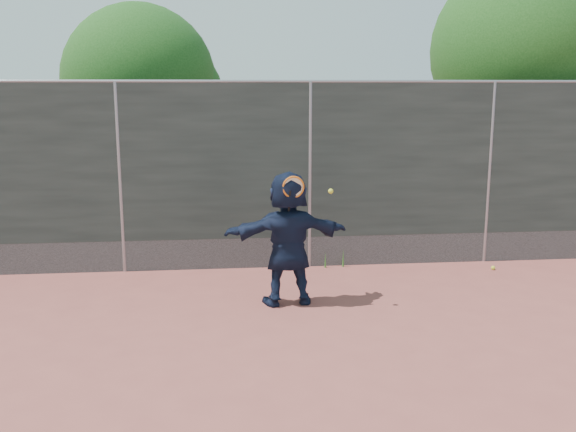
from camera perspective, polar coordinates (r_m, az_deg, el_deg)
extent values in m
plane|color=#9E4C42|center=(7.41, 5.59, -11.89)|extent=(80.00, 80.00, 0.00)
imported|color=#121B33|center=(8.65, 0.00, -1.98)|extent=(1.75, 0.71, 1.83)
sphere|color=yellow|center=(10.95, 17.77, -4.41)|extent=(0.07, 0.07, 0.07)
cube|color=#38423D|center=(10.32, 1.96, 4.92)|extent=(20.00, 0.04, 2.50)
cube|color=slate|center=(10.60, 1.91, -3.16)|extent=(20.00, 0.03, 0.50)
cylinder|color=gray|center=(10.25, 2.01, 11.87)|extent=(20.00, 0.05, 0.05)
cylinder|color=gray|center=(10.39, -14.70, 3.20)|extent=(0.06, 0.06, 3.00)
cylinder|color=gray|center=(10.35, 1.95, 3.54)|extent=(0.06, 0.06, 3.00)
cylinder|color=gray|center=(11.16, 17.43, 3.60)|extent=(0.06, 0.06, 3.00)
torus|color=orange|center=(8.32, 0.48, 2.58)|extent=(0.29, 0.06, 0.29)
cylinder|color=beige|center=(8.32, 0.48, 2.58)|extent=(0.25, 0.04, 0.25)
cylinder|color=black|center=(8.36, 0.12, 1.25)|extent=(0.04, 0.13, 0.33)
sphere|color=yellow|center=(8.35, 3.82, 2.22)|extent=(0.07, 0.07, 0.07)
cylinder|color=#382314|center=(13.79, 19.57, 4.05)|extent=(0.28, 0.28, 2.60)
sphere|color=#23561C|center=(13.71, 20.23, 13.58)|extent=(3.60, 3.60, 3.60)
sphere|color=#23561C|center=(14.19, 22.44, 11.87)|extent=(2.52, 2.52, 2.52)
cylinder|color=#382314|center=(13.39, -12.69, 3.37)|extent=(0.28, 0.28, 2.20)
sphere|color=#23561C|center=(13.26, -13.07, 11.63)|extent=(3.00, 3.00, 3.00)
sphere|color=#23561C|center=(13.40, -10.32, 10.45)|extent=(2.10, 2.10, 2.10)
cone|color=#387226|center=(10.55, 3.34, -3.92)|extent=(0.03, 0.03, 0.26)
cone|color=#387226|center=(10.62, 4.92, -3.73)|extent=(0.03, 0.03, 0.30)
cone|color=#387226|center=(10.49, 1.46, -4.11)|extent=(0.03, 0.03, 0.22)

